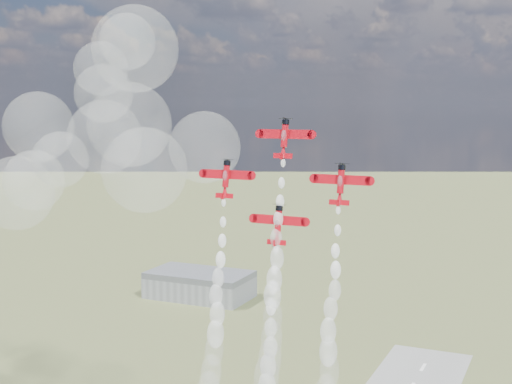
{
  "coord_description": "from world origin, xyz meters",
  "views": [
    {
      "loc": [
        46.47,
        -123.14,
        95.91
      ],
      "look_at": [
        -17.01,
        18.54,
        76.49
      ],
      "focal_mm": 50.0,
      "sensor_mm": 36.0,
      "label": 1
    }
  ],
  "objects_px": {
    "plane_right": "(341,184)",
    "plane_slot": "(278,224)",
    "hangar": "(200,284)",
    "plane_lead": "(284,138)",
    "plane_left": "(226,178)"
  },
  "relations": [
    {
      "from": "plane_left",
      "to": "plane_right",
      "type": "relative_size",
      "value": 1.0
    },
    {
      "from": "plane_lead",
      "to": "plane_left",
      "type": "height_order",
      "value": "plane_lead"
    },
    {
      "from": "plane_lead",
      "to": "plane_slot",
      "type": "relative_size",
      "value": 1.0
    },
    {
      "from": "plane_slot",
      "to": "plane_right",
      "type": "bearing_deg",
      "value": 7.31
    },
    {
      "from": "plane_lead",
      "to": "plane_right",
      "type": "bearing_deg",
      "value": -7.31
    },
    {
      "from": "hangar",
      "to": "plane_slot",
      "type": "distance_m",
      "value": 206.31
    },
    {
      "from": "plane_lead",
      "to": "plane_left",
      "type": "bearing_deg",
      "value": -172.69
    },
    {
      "from": "hangar",
      "to": "plane_lead",
      "type": "xyz_separation_m",
      "value": [
        108.99,
        -159.79,
        81.95
      ]
    },
    {
      "from": "hangar",
      "to": "plane_slot",
      "type": "xyz_separation_m",
      "value": [
        108.99,
        -163.22,
        63.57
      ]
    },
    {
      "from": "plane_right",
      "to": "plane_slot",
      "type": "relative_size",
      "value": 1.0
    },
    {
      "from": "plane_lead",
      "to": "plane_slot",
      "type": "bearing_deg",
      "value": -90.0
    },
    {
      "from": "plane_right",
      "to": "plane_lead",
      "type": "bearing_deg",
      "value": 172.69
    },
    {
      "from": "hangar",
      "to": "plane_lead",
      "type": "relative_size",
      "value": 4.1
    },
    {
      "from": "hangar",
      "to": "plane_right",
      "type": "bearing_deg",
      "value": -52.85
    },
    {
      "from": "plane_right",
      "to": "plane_left",
      "type": "bearing_deg",
      "value": 180.0
    }
  ]
}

